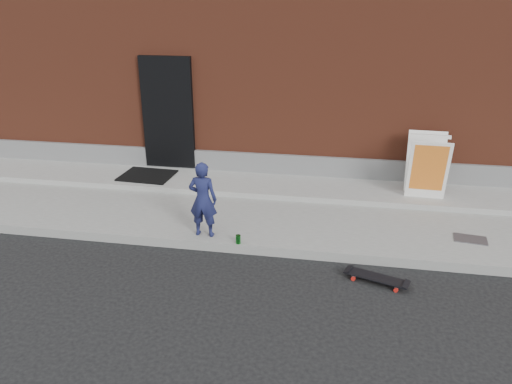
% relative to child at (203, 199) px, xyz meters
% --- Properties ---
extents(ground, '(80.00, 80.00, 0.00)m').
position_rel_child_xyz_m(ground, '(1.14, -0.24, -0.75)').
color(ground, black).
rests_on(ground, ground).
extents(sidewalk, '(20.00, 3.00, 0.15)m').
position_rel_child_xyz_m(sidewalk, '(1.14, 1.26, -0.67)').
color(sidewalk, slate).
rests_on(sidewalk, ground).
extents(apron, '(20.00, 1.20, 0.10)m').
position_rel_child_xyz_m(apron, '(1.14, 2.16, -0.55)').
color(apron, gray).
rests_on(apron, sidewalk).
extents(building, '(20.00, 8.10, 5.00)m').
position_rel_child_xyz_m(building, '(1.14, 6.75, 1.75)').
color(building, brown).
rests_on(building, ground).
extents(child, '(0.44, 0.29, 1.19)m').
position_rel_child_xyz_m(child, '(0.00, 0.00, 0.00)').
color(child, '#191D47').
rests_on(child, sidewalk).
extents(skateboard, '(0.87, 0.48, 0.10)m').
position_rel_child_xyz_m(skateboard, '(2.60, -0.71, -0.67)').
color(skateboard, red).
rests_on(skateboard, ground).
extents(pizza_sign, '(0.71, 0.83, 1.13)m').
position_rel_child_xyz_m(pizza_sign, '(3.54, 2.01, 0.07)').
color(pizza_sign, white).
rests_on(pizza_sign, apron).
extents(soda_can, '(0.09, 0.09, 0.14)m').
position_rel_child_xyz_m(soda_can, '(0.58, -0.19, -0.53)').
color(soda_can, '#177722').
rests_on(soda_can, sidewalk).
extents(doormat, '(1.05, 0.87, 0.03)m').
position_rel_child_xyz_m(doormat, '(-1.76, 2.11, -0.48)').
color(doormat, black).
rests_on(doormat, apron).
extents(utility_plate, '(0.52, 0.37, 0.01)m').
position_rel_child_xyz_m(utility_plate, '(4.06, 0.54, -0.59)').
color(utility_plate, '#5E5E63').
rests_on(utility_plate, sidewalk).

